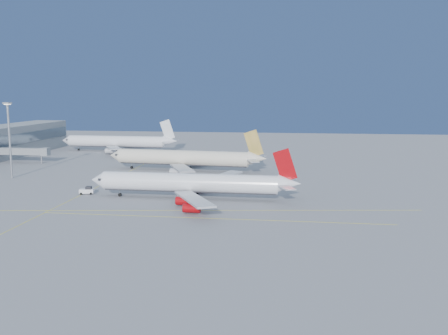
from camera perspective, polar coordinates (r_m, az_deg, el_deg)
ground at (r=140.73m, az=-2.40°, el=-4.35°), size 500.00×500.00×0.00m
jet_bridge at (r=239.42m, az=-21.67°, el=1.72°), size 23.60×3.60×6.90m
taxiway_lines at (r=149.97m, az=-7.53°, el=-3.60°), size 118.86×140.00×0.02m
airliner_virgin at (r=148.37m, az=-3.50°, el=-1.80°), size 63.73×57.36×15.75m
airliner_etihad at (r=200.90m, az=-4.37°, el=1.10°), size 66.03×60.72×17.22m
airliner_third at (r=271.44m, az=-11.93°, el=2.92°), size 64.54×59.60×17.34m
pushback_tug at (r=161.35m, az=-15.38°, el=-2.56°), size 4.66×3.32×2.44m
light_mast at (r=198.35m, az=-23.33°, el=3.56°), size 2.40×2.40×27.82m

